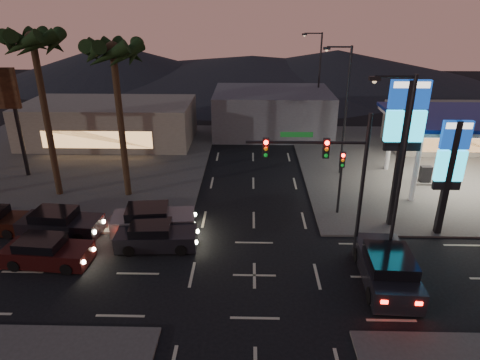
{
  "coord_description": "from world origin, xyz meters",
  "views": [
    {
      "loc": [
        -0.29,
        -18.27,
        12.96
      ],
      "look_at": [
        -0.87,
        5.45,
        3.0
      ],
      "focal_mm": 32.0,
      "sensor_mm": 36.0,
      "label": 1
    }
  ],
  "objects_px": {
    "gas_station": "(477,120)",
    "pylon_sign_short": "(451,161)",
    "car_lane_b_front": "(152,220)",
    "suv_station": "(387,268)",
    "car_lane_a_front": "(156,236)",
    "car_lane_b_mid": "(60,223)",
    "traffic_signal_mast": "(330,167)",
    "car_lane_a_mid": "(47,252)",
    "pylon_sign_tall": "(405,126)"
  },
  "relations": [
    {
      "from": "gas_station",
      "to": "car_lane_b_mid",
      "type": "bearing_deg",
      "value": -163.63
    },
    {
      "from": "gas_station",
      "to": "car_lane_b_mid",
      "type": "distance_m",
      "value": 29.07
    },
    {
      "from": "pylon_sign_short",
      "to": "car_lane_b_mid",
      "type": "relative_size",
      "value": 1.41
    },
    {
      "from": "gas_station",
      "to": "car_lane_a_front",
      "type": "relative_size",
      "value": 2.6
    },
    {
      "from": "pylon_sign_tall",
      "to": "car_lane_b_mid",
      "type": "height_order",
      "value": "pylon_sign_tall"
    },
    {
      "from": "pylon_sign_tall",
      "to": "suv_station",
      "type": "height_order",
      "value": "pylon_sign_tall"
    },
    {
      "from": "pylon_sign_short",
      "to": "car_lane_a_front",
      "type": "relative_size",
      "value": 1.49
    },
    {
      "from": "gas_station",
      "to": "pylon_sign_short",
      "type": "height_order",
      "value": "pylon_sign_short"
    },
    {
      "from": "pylon_sign_tall",
      "to": "traffic_signal_mast",
      "type": "relative_size",
      "value": 1.12
    },
    {
      "from": "car_lane_a_mid",
      "to": "car_lane_b_front",
      "type": "relative_size",
      "value": 0.91
    },
    {
      "from": "car_lane_a_mid",
      "to": "car_lane_b_front",
      "type": "height_order",
      "value": "car_lane_b_front"
    },
    {
      "from": "gas_station",
      "to": "car_lane_a_front",
      "type": "xyz_separation_m",
      "value": [
        -21.57,
        -9.39,
        -4.38
      ]
    },
    {
      "from": "car_lane_b_mid",
      "to": "traffic_signal_mast",
      "type": "bearing_deg",
      "value": -7.11
    },
    {
      "from": "pylon_sign_tall",
      "to": "car_lane_b_front",
      "type": "height_order",
      "value": "pylon_sign_tall"
    },
    {
      "from": "car_lane_b_front",
      "to": "suv_station",
      "type": "distance_m",
      "value": 13.53
    },
    {
      "from": "traffic_signal_mast",
      "to": "car_lane_a_front",
      "type": "xyz_separation_m",
      "value": [
        -9.33,
        0.62,
        -4.53
      ]
    },
    {
      "from": "gas_station",
      "to": "suv_station",
      "type": "bearing_deg",
      "value": -127.38
    },
    {
      "from": "car_lane_b_front",
      "to": "suv_station",
      "type": "xyz_separation_m",
      "value": [
        12.63,
        -4.86,
        0.08
      ]
    },
    {
      "from": "gas_station",
      "to": "suv_station",
      "type": "relative_size",
      "value": 2.2
    },
    {
      "from": "car_lane_a_mid",
      "to": "car_lane_b_mid",
      "type": "height_order",
      "value": "car_lane_b_mid"
    },
    {
      "from": "car_lane_b_front",
      "to": "gas_station",
      "type": "bearing_deg",
      "value": 18.92
    },
    {
      "from": "gas_station",
      "to": "car_lane_a_mid",
      "type": "bearing_deg",
      "value": -157.57
    },
    {
      "from": "pylon_sign_short",
      "to": "car_lane_a_front",
      "type": "bearing_deg",
      "value": -173.48
    },
    {
      "from": "gas_station",
      "to": "traffic_signal_mast",
      "type": "xyz_separation_m",
      "value": [
        -12.24,
        -10.01,
        0.15
      ]
    },
    {
      "from": "car_lane_b_front",
      "to": "pylon_sign_tall",
      "type": "bearing_deg",
      "value": 4.24
    },
    {
      "from": "car_lane_a_front",
      "to": "pylon_sign_tall",
      "type": "bearing_deg",
      "value": 11.62
    },
    {
      "from": "car_lane_a_front",
      "to": "car_lane_b_front",
      "type": "distance_m",
      "value": 1.89
    },
    {
      "from": "gas_station",
      "to": "pylon_sign_short",
      "type": "bearing_deg",
      "value": -123.69
    },
    {
      "from": "pylon_sign_tall",
      "to": "car_lane_a_front",
      "type": "bearing_deg",
      "value": -168.38
    },
    {
      "from": "car_lane_a_front",
      "to": "car_lane_a_mid",
      "type": "bearing_deg",
      "value": -162.11
    },
    {
      "from": "traffic_signal_mast",
      "to": "car_lane_b_mid",
      "type": "relative_size",
      "value": 1.61
    },
    {
      "from": "pylon_sign_short",
      "to": "traffic_signal_mast",
      "type": "height_order",
      "value": "traffic_signal_mast"
    },
    {
      "from": "pylon_sign_tall",
      "to": "car_lane_b_mid",
      "type": "xyz_separation_m",
      "value": [
        -20.08,
        -1.6,
        -5.66
      ]
    },
    {
      "from": "car_lane_a_front",
      "to": "car_lane_a_mid",
      "type": "distance_m",
      "value": 5.72
    },
    {
      "from": "car_lane_a_mid",
      "to": "car_lane_b_front",
      "type": "distance_m",
      "value": 6.05
    },
    {
      "from": "traffic_signal_mast",
      "to": "car_lane_b_front",
      "type": "relative_size",
      "value": 1.54
    },
    {
      "from": "pylon_sign_short",
      "to": "car_lane_a_front",
      "type": "distance_m",
      "value": 17.14
    },
    {
      "from": "car_lane_b_front",
      "to": "suv_station",
      "type": "height_order",
      "value": "suv_station"
    },
    {
      "from": "car_lane_b_mid",
      "to": "suv_station",
      "type": "height_order",
      "value": "suv_station"
    },
    {
      "from": "pylon_sign_tall",
      "to": "car_lane_b_front",
      "type": "relative_size",
      "value": 1.73
    },
    {
      "from": "car_lane_b_front",
      "to": "car_lane_b_mid",
      "type": "height_order",
      "value": "car_lane_b_front"
    },
    {
      "from": "car_lane_a_front",
      "to": "car_lane_b_front",
      "type": "height_order",
      "value": "car_lane_b_front"
    },
    {
      "from": "suv_station",
      "to": "car_lane_b_mid",
      "type": "bearing_deg",
      "value": 166.49
    },
    {
      "from": "gas_station",
      "to": "pylon_sign_short",
      "type": "distance_m",
      "value": 9.02
    },
    {
      "from": "gas_station",
      "to": "pylon_sign_tall",
      "type": "relative_size",
      "value": 1.36
    },
    {
      "from": "suv_station",
      "to": "car_lane_b_front",
      "type": "bearing_deg",
      "value": 158.97
    },
    {
      "from": "car_lane_b_mid",
      "to": "suv_station",
      "type": "distance_m",
      "value": 18.59
    },
    {
      "from": "traffic_signal_mast",
      "to": "car_lane_a_mid",
      "type": "distance_m",
      "value": 15.49
    },
    {
      "from": "gas_station",
      "to": "traffic_signal_mast",
      "type": "bearing_deg",
      "value": -140.72
    },
    {
      "from": "traffic_signal_mast",
      "to": "car_lane_a_mid",
      "type": "height_order",
      "value": "traffic_signal_mast"
    }
  ]
}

